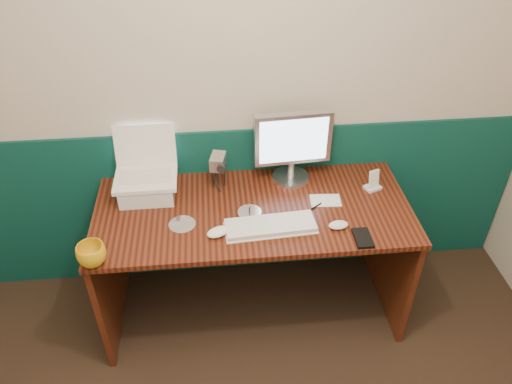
{
  "coord_description": "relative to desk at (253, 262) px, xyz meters",
  "views": [
    {
      "loc": [
        -0.03,
        -0.57,
        2.34
      ],
      "look_at": [
        0.15,
        1.23,
        0.97
      ],
      "focal_mm": 35.0,
      "sensor_mm": 36.0,
      "label": 1
    }
  ],
  "objects": [
    {
      "name": "pda",
      "position": [
        0.49,
        -0.28,
        0.38
      ],
      "size": [
        0.08,
        0.13,
        0.02
      ],
      "primitive_type": "cube",
      "rotation": [
        0.0,
        0.0,
        -0.01
      ],
      "color": "black",
      "rests_on": "desk"
    },
    {
      "name": "back_wall",
      "position": [
        -0.15,
        0.37,
        0.88
      ],
      "size": [
        3.5,
        0.04,
        2.5
      ],
      "primitive_type": "cube",
      "color": "beige",
      "rests_on": "ground"
    },
    {
      "name": "mug",
      "position": [
        -0.74,
        -0.31,
        0.43
      ],
      "size": [
        0.17,
        0.17,
        0.1
      ],
      "primitive_type": "imported",
      "rotation": [
        0.0,
        0.0,
        -0.38
      ],
      "color": "gold",
      "rests_on": "desk"
    },
    {
      "name": "desk",
      "position": [
        0.0,
        0.0,
        0.0
      ],
      "size": [
        1.6,
        0.7,
        0.75
      ],
      "primitive_type": "cube",
      "color": "#340E09",
      "rests_on": "ground"
    },
    {
      "name": "dock",
      "position": [
        0.65,
        0.11,
        0.38
      ],
      "size": [
        0.1,
        0.09,
        0.02
      ],
      "primitive_type": "cube",
      "rotation": [
        0.0,
        0.0,
        0.37
      ],
      "color": "silver",
      "rests_on": "desk"
    },
    {
      "name": "camcorder",
      "position": [
        -0.16,
        0.2,
        0.48
      ],
      "size": [
        0.13,
        0.16,
        0.21
      ],
      "primitive_type": null,
      "rotation": [
        0.0,
        0.0,
        -0.23
      ],
      "color": "silver",
      "rests_on": "desk"
    },
    {
      "name": "wainscot",
      "position": [
        -0.15,
        0.36,
        0.12
      ],
      "size": [
        3.48,
        0.02,
        1.0
      ],
      "primitive_type": "cube",
      "color": "#073431",
      "rests_on": "ground"
    },
    {
      "name": "laptop_riser",
      "position": [
        -0.53,
        0.17,
        0.42
      ],
      "size": [
        0.27,
        0.23,
        0.09
      ],
      "primitive_type": "cube",
      "rotation": [
        0.0,
        0.0,
        0.0
      ],
      "color": "silver",
      "rests_on": "desk"
    },
    {
      "name": "cd_spindle",
      "position": [
        -0.02,
        -0.05,
        0.39
      ],
      "size": [
        0.12,
        0.12,
        0.02
      ],
      "primitive_type": "cylinder",
      "color": "silver",
      "rests_on": "desk"
    },
    {
      "name": "mouse_left",
      "position": [
        -0.18,
        -0.18,
        0.39
      ],
      "size": [
        0.13,
        0.11,
        0.04
      ],
      "primitive_type": "ellipsoid",
      "rotation": [
        0.0,
        0.0,
        0.43
      ],
      "color": "white",
      "rests_on": "desk"
    },
    {
      "name": "monitor",
      "position": [
        0.23,
        0.24,
        0.58
      ],
      "size": [
        0.41,
        0.14,
        0.4
      ],
      "primitive_type": null,
      "rotation": [
        0.0,
        0.0,
        0.07
      ],
      "color": "silver",
      "rests_on": "desk"
    },
    {
      "name": "mouse_right",
      "position": [
        0.4,
        -0.18,
        0.39
      ],
      "size": [
        0.1,
        0.07,
        0.03
      ],
      "primitive_type": "ellipsoid",
      "rotation": [
        0.0,
        0.0,
        0.11
      ],
      "color": "white",
      "rests_on": "desk"
    },
    {
      "name": "music_player",
      "position": [
        0.65,
        0.11,
        0.44
      ],
      "size": [
        0.06,
        0.05,
        0.1
      ],
      "primitive_type": "cube",
      "rotation": [
        -0.17,
        0.0,
        0.37
      ],
      "color": "white",
      "rests_on": "dock"
    },
    {
      "name": "cd_loose_a",
      "position": [
        -0.35,
        -0.08,
        0.38
      ],
      "size": [
        0.13,
        0.13,
        0.0
      ],
      "primitive_type": "cylinder",
      "color": "silver",
      "rests_on": "desk"
    },
    {
      "name": "laptop",
      "position": [
        -0.53,
        0.17,
        0.6
      ],
      "size": [
        0.32,
        0.24,
        0.26
      ],
      "primitive_type": null,
      "rotation": [
        0.0,
        0.0,
        0.0
      ],
      "color": "white",
      "rests_on": "laptop_riser"
    },
    {
      "name": "keyboard",
      "position": [
        0.07,
        -0.16,
        0.39
      ],
      "size": [
        0.44,
        0.17,
        0.02
      ],
      "primitive_type": "cube",
      "rotation": [
        0.0,
        0.0,
        0.07
      ],
      "color": "white",
      "rests_on": "desk"
    },
    {
      "name": "papers",
      "position": [
        0.38,
        0.03,
        0.38
      ],
      "size": [
        0.16,
        0.11,
        0.0
      ],
      "primitive_type": "cube",
      "rotation": [
        0.0,
        0.0,
        -0.07
      ],
      "color": "silver",
      "rests_on": "desk"
    },
    {
      "name": "pen",
      "position": [
        0.29,
        -0.04,
        0.38
      ],
      "size": [
        0.13,
        0.1,
        0.01
      ],
      "primitive_type": "cylinder",
      "rotation": [
        0.0,
        1.57,
        0.62
      ],
      "color": "black",
      "rests_on": "desk"
    }
  ]
}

